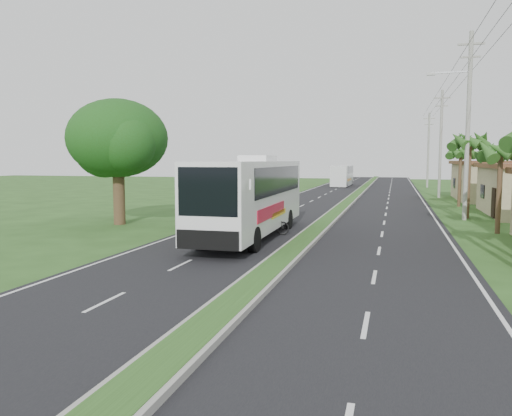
# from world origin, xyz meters

# --- Properties ---
(ground) EXTENTS (180.00, 180.00, 0.00)m
(ground) POSITION_xyz_m (0.00, 0.00, 0.00)
(ground) COLOR #27471A
(ground) RESTS_ON ground
(road_asphalt) EXTENTS (14.00, 160.00, 0.02)m
(road_asphalt) POSITION_xyz_m (0.00, 20.00, 0.01)
(road_asphalt) COLOR black
(road_asphalt) RESTS_ON ground
(median_strip) EXTENTS (1.20, 160.00, 0.18)m
(median_strip) POSITION_xyz_m (0.00, 20.00, 0.10)
(median_strip) COLOR gray
(median_strip) RESTS_ON ground
(lane_edge_left) EXTENTS (0.12, 160.00, 0.01)m
(lane_edge_left) POSITION_xyz_m (-6.70, 20.00, 0.00)
(lane_edge_left) COLOR silver
(lane_edge_left) RESTS_ON ground
(lane_edge_right) EXTENTS (0.12, 160.00, 0.01)m
(lane_edge_right) POSITION_xyz_m (6.70, 20.00, 0.00)
(lane_edge_right) COLOR silver
(lane_edge_right) RESTS_ON ground
(shop_far) EXTENTS (8.60, 11.60, 3.82)m
(shop_far) POSITION_xyz_m (14.00, 36.00, 1.93)
(shop_far) COLOR tan
(shop_far) RESTS_ON ground
(palm_verge_b) EXTENTS (2.40, 2.40, 5.05)m
(palm_verge_b) POSITION_xyz_m (9.40, 12.00, 4.36)
(palm_verge_b) COLOR #473321
(palm_verge_b) RESTS_ON ground
(palm_verge_c) EXTENTS (2.40, 2.40, 5.85)m
(palm_verge_c) POSITION_xyz_m (8.80, 19.00, 5.12)
(palm_verge_c) COLOR #473321
(palm_verge_c) RESTS_ON ground
(palm_verge_d) EXTENTS (2.40, 2.40, 5.25)m
(palm_verge_d) POSITION_xyz_m (9.30, 28.00, 4.55)
(palm_verge_d) COLOR #473321
(palm_verge_d) RESTS_ON ground
(shade_tree) EXTENTS (6.30, 6.00, 7.54)m
(shade_tree) POSITION_xyz_m (-12.11, 10.02, 5.03)
(shade_tree) COLOR #473321
(shade_tree) RESTS_ON ground
(utility_pole_b) EXTENTS (3.20, 0.28, 12.00)m
(utility_pole_b) POSITION_xyz_m (8.47, 18.00, 6.26)
(utility_pole_b) COLOR gray
(utility_pole_b) RESTS_ON ground
(utility_pole_c) EXTENTS (1.60, 0.28, 11.00)m
(utility_pole_c) POSITION_xyz_m (8.50, 38.00, 5.67)
(utility_pole_c) COLOR gray
(utility_pole_c) RESTS_ON ground
(utility_pole_d) EXTENTS (1.60, 0.28, 10.50)m
(utility_pole_d) POSITION_xyz_m (8.50, 58.00, 5.42)
(utility_pole_d) COLOR gray
(utility_pole_d) RESTS_ON ground
(coach_bus_main) EXTENTS (2.90, 12.84, 4.14)m
(coach_bus_main) POSITION_xyz_m (-2.86, 7.36, 2.27)
(coach_bus_main) COLOR white
(coach_bus_main) RESTS_ON ground
(coach_bus_far) EXTENTS (2.39, 10.54, 3.07)m
(coach_bus_far) POSITION_xyz_m (-3.51, 58.39, 1.74)
(coach_bus_far) COLOR silver
(coach_bus_far) RESTS_ON ground
(motorcyclist) EXTENTS (1.88, 1.07, 2.31)m
(motorcyclist) POSITION_xyz_m (-2.00, 8.11, 0.83)
(motorcyclist) COLOR black
(motorcyclist) RESTS_ON ground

